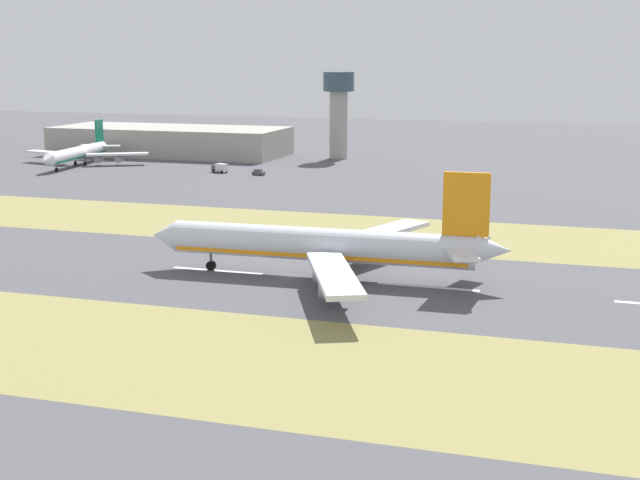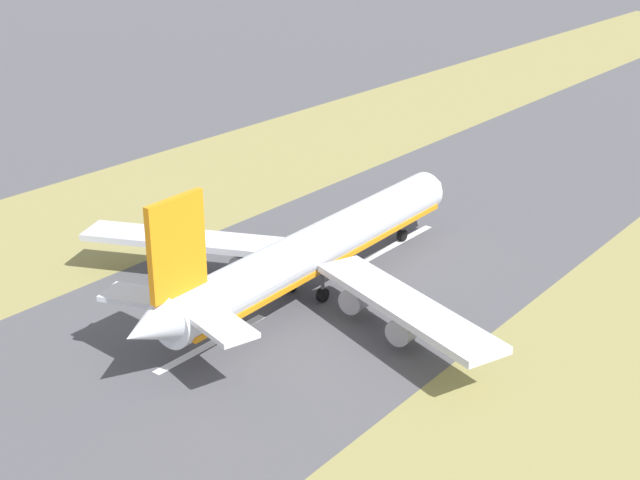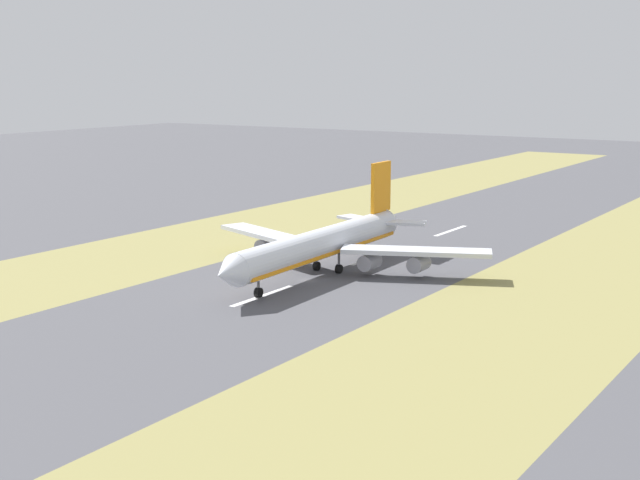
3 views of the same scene
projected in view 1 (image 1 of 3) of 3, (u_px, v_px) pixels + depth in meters
ground_plane at (291, 276)px, 162.93m from camera, size 800.00×800.00×0.00m
grass_median_west at (181, 353)px, 120.90m from camera, size 40.00×600.00×0.01m
grass_median_east at (355, 231)px, 204.97m from camera, size 40.00×600.00×0.01m
centreline_dash_mid at (428, 287)px, 155.48m from camera, size 1.20×18.00×0.01m
centreline_dash_far at (218, 271)px, 167.21m from camera, size 1.20×18.00×0.01m
airplane_main_jet at (330, 246)px, 160.23m from camera, size 64.10×67.14×20.20m
terminal_building at (170, 141)px, 360.93m from camera, size 36.00×93.90×11.07m
control_tower at (339, 105)px, 344.15m from camera, size 12.00×12.00×33.31m
airplane_parked_apron at (79, 153)px, 324.83m from camera, size 51.21×48.56×15.40m
service_truck at (220, 168)px, 306.13m from camera, size 4.35×6.39×3.10m
apron_car at (258, 172)px, 299.64m from camera, size 2.84×4.71×2.03m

